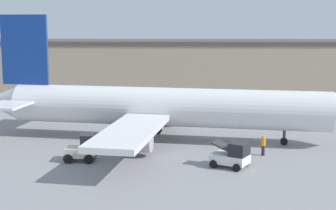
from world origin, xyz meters
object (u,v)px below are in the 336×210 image
object	(u,v)px
airplane	(158,107)
ground_crew_worker	(263,145)
belt_loader_truck	(233,155)
baggage_tug	(83,149)

from	to	relation	value
airplane	ground_crew_worker	size ratio (longest dim) A/B	21.20
ground_crew_worker	airplane	bearing A→B (deg)	-50.26
airplane	ground_crew_worker	xyz separation A→B (m)	(9.63, -5.86, -2.37)
airplane	belt_loader_truck	world-z (taller)	airplane
ground_crew_worker	baggage_tug	xyz separation A→B (m)	(-15.65, -2.24, 0.07)
ground_crew_worker	belt_loader_truck	xyz separation A→B (m)	(-3.08, -3.83, 0.03)
airplane	ground_crew_worker	world-z (taller)	airplane
ground_crew_worker	baggage_tug	world-z (taller)	baggage_tug
ground_crew_worker	belt_loader_truck	size ratio (longest dim) A/B	0.53
airplane	belt_loader_truck	distance (m)	11.93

